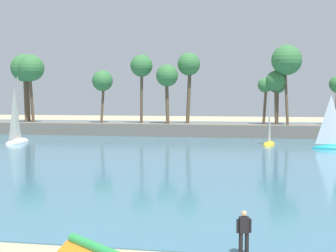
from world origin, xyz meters
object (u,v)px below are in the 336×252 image
Objects in this scene: sailboat_near_shore at (335,143)px; sailboat_toward_headland at (269,140)px; person_at_waterline at (244,232)px; sailboat_mid_bay at (17,137)px.

sailboat_near_shore is 7.61m from sailboat_toward_headland.
sailboat_mid_bay is at bearing 127.33° from person_at_waterline.
sailboat_toward_headland is (30.07, 3.28, -0.20)m from sailboat_mid_bay.
sailboat_mid_bay reaches higher than sailboat_near_shore.
person_at_waterline is 0.23× the size of sailboat_near_shore.
sailboat_mid_bay is at bearing -173.78° from sailboat_toward_headland.
sailboat_mid_bay reaches higher than person_at_waterline.
sailboat_near_shore is 36.98m from sailboat_mid_bay.
sailboat_near_shore reaches higher than sailboat_toward_headland.
person_at_waterline is 38.29m from sailboat_near_shore.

